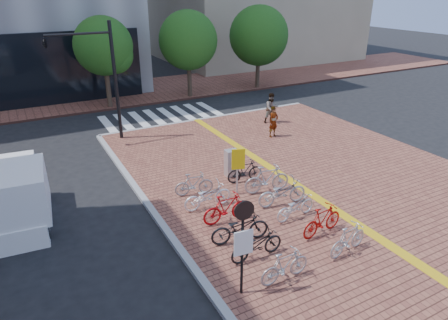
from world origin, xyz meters
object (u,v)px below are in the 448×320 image
bike_3 (227,208)px  yellow_sign (238,163)px  bike_1 (257,245)px  bike_11 (245,171)px  bike_8 (295,206)px  bike_9 (282,192)px  pedestrian_a (273,122)px  notice_sign (243,237)px  bike_2 (240,228)px  utility_box (232,163)px  box_truck (18,196)px  bike_10 (267,179)px  bike_0 (285,266)px  pedestrian_b (272,108)px  bike_4 (208,196)px  bike_5 (194,184)px  bike_7 (322,220)px  traffic_light_pole (84,62)px  bike_6 (348,239)px

bike_3 → yellow_sign: yellow_sign is taller
bike_1 → bike_11: bearing=-27.7°
bike_8 → bike_9: 1.01m
pedestrian_a → yellow_sign: bearing=-149.7°
bike_11 → notice_sign: bearing=153.8°
bike_11 → bike_2: bearing=152.2°
utility_box → box_truck: size_ratio=0.29×
pedestrian_a → utility_box: bearing=-157.3°
utility_box → bike_1: bearing=-111.8°
bike_1 → utility_box: bearing=-22.3°
bike_10 → yellow_sign: bearing=80.0°
bike_1 → bike_3: (0.18, 2.22, 0.07)m
bike_0 → pedestrian_b: size_ratio=0.89×
bike_4 → utility_box: bearing=-46.0°
bike_5 → bike_0: bearing=-167.0°
bike_7 → traffic_light_pole: size_ratio=0.29×
bike_7 → pedestrian_a: (3.97, 8.56, 0.33)m
bike_8 → bike_10: 2.11m
yellow_sign → bike_4: bearing=-165.6°
notice_sign → bike_5: bearing=78.4°
yellow_sign → bike_10: bearing=-19.7°
bike_5 → yellow_sign: size_ratio=0.80×
bike_11 → pedestrian_b: pedestrian_b is taller
bike_0 → bike_8: 3.43m
bike_0 → traffic_light_pole: (-2.39, 13.62, 3.72)m
bike_10 → pedestrian_b: (5.20, 7.26, 0.33)m
bike_6 → box_truck: box_truck is taller
bike_0 → utility_box: bearing=-17.9°
utility_box → yellow_sign: 1.88m
traffic_light_pole → box_truck: bearing=-120.7°
bike_4 → bike_11: bearing=-61.5°
bike_3 → bike_9: 2.42m
bike_2 → yellow_sign: size_ratio=1.00×
bike_10 → utility_box: utility_box is taller
bike_3 → bike_10: size_ratio=0.93×
bike_0 → bike_10: size_ratio=0.84×
bike_0 → bike_3: bike_3 is taller
bike_5 → bike_1: bearing=-168.4°
bike_1 → pedestrian_b: size_ratio=0.99×
bike_8 → bike_2: bearing=90.9°
bike_8 → bike_9: size_ratio=0.87×
pedestrian_b → box_truck: bearing=-154.8°
bike_3 → bike_11: size_ratio=1.13×
bike_5 → bike_9: (2.61, -2.28, 0.05)m
bike_7 → bike_9: bearing=-6.5°
pedestrian_b → bike_2: bearing=-123.1°
pedestrian_b → yellow_sign: 9.34m
bike_10 → bike_9: bearing=-173.3°
pedestrian_a → yellow_sign: (-5.06, -4.82, 0.49)m
bike_2 → bike_7: bearing=-99.8°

